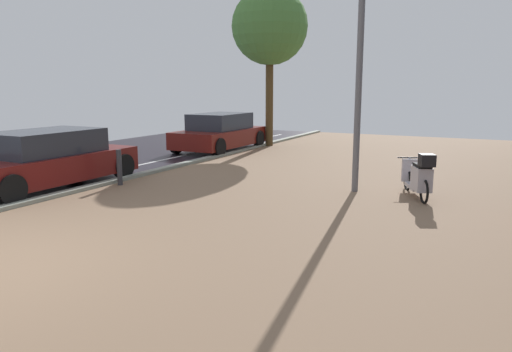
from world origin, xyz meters
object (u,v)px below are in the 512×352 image
(scooter_mid, at_px, (419,177))
(bollard_far, at_px, (119,167))
(parked_car_far, at_px, (220,133))
(lamp_post, at_px, (360,50))
(parked_car_near, at_px, (46,160))
(street_tree, at_px, (270,27))

(scooter_mid, bearing_deg, bollard_far, -165.01)
(parked_car_far, distance_m, lamp_post, 8.30)
(parked_car_near, xyz_separation_m, street_tree, (1.24, 9.49, 3.89))
(parked_car_near, xyz_separation_m, bollard_far, (1.40, 0.87, -0.21))
(parked_car_far, xyz_separation_m, bollard_far, (1.22, -6.60, -0.22))
(parked_car_far, relative_size, lamp_post, 0.73)
(street_tree, bearing_deg, parked_car_near, -97.46)
(bollard_far, bearing_deg, lamp_post, 19.78)
(scooter_mid, height_order, street_tree, street_tree)
(lamp_post, bearing_deg, street_tree, 128.11)
(lamp_post, xyz_separation_m, street_tree, (-5.31, 6.77, 1.46))
(parked_car_far, bearing_deg, scooter_mid, -32.10)
(lamp_post, xyz_separation_m, bollard_far, (-5.15, -1.85, -2.64))
(bollard_far, bearing_deg, parked_car_near, -148.25)
(parked_car_near, relative_size, parked_car_far, 1.05)
(parked_car_far, relative_size, street_tree, 0.67)
(lamp_post, height_order, street_tree, street_tree)
(street_tree, bearing_deg, parked_car_far, -117.54)
(scooter_mid, height_order, parked_car_near, parked_car_near)
(scooter_mid, bearing_deg, parked_car_far, 147.90)
(scooter_mid, xyz_separation_m, lamp_post, (-1.37, 0.11, 2.61))
(scooter_mid, distance_m, bollard_far, 6.75)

